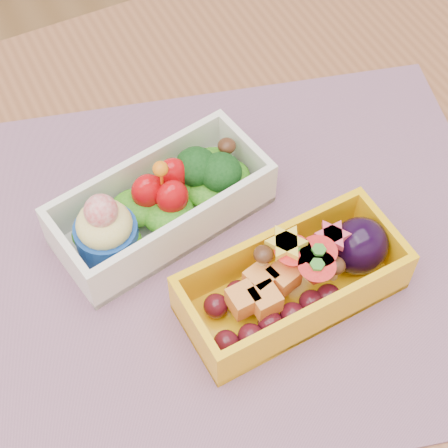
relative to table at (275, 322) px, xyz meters
name	(u,v)px	position (x,y,z in m)	size (l,w,h in m)	color
table	(275,322)	(0.00, 0.00, 0.00)	(1.20, 0.80, 0.75)	brown
placemat	(219,256)	(-0.04, 0.04, 0.10)	(0.51, 0.40, 0.00)	gray
bento_white	(160,205)	(-0.07, 0.09, 0.13)	(0.21, 0.12, 0.08)	white
bento_yellow	(297,279)	(0.00, -0.03, 0.13)	(0.19, 0.09, 0.06)	#FFB70D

